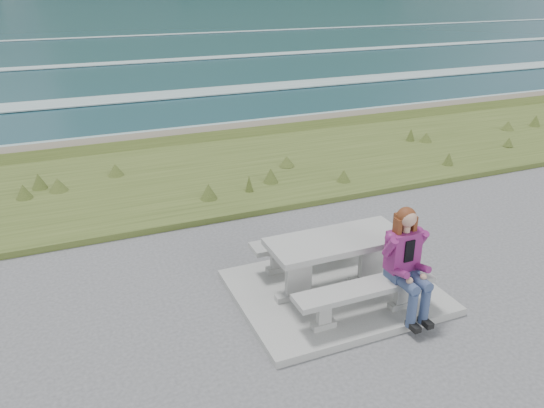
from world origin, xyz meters
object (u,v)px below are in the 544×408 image
(picnic_table, at_px, (337,250))
(bench_seaward, at_px, (312,243))
(bench_landward, at_px, (364,293))
(seated_woman, at_px, (408,278))

(picnic_table, distance_m, bench_seaward, 0.74)
(bench_seaward, bearing_deg, picnic_table, -90.00)
(bench_landward, relative_size, seated_woman, 1.32)
(seated_woman, bearing_deg, picnic_table, 120.27)
(bench_landward, distance_m, seated_woman, 0.55)
(bench_landward, xyz_separation_m, seated_woman, (0.51, -0.13, 0.15))
(picnic_table, xyz_separation_m, bench_seaward, (0.00, 0.70, -0.23))
(picnic_table, height_order, bench_seaward, picnic_table)
(picnic_table, height_order, seated_woman, seated_woman)
(picnic_table, relative_size, bench_landward, 1.00)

